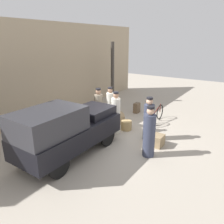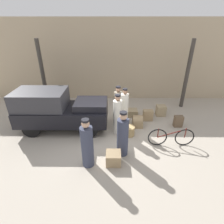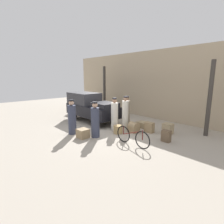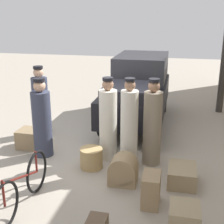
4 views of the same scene
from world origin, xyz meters
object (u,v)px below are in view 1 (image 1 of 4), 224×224
object	(u,v)px
truck	(66,129)
trunk_large_brown	(114,107)
wicker_basket	(126,125)
porter_lifting_near_truck	(116,114)
porter_with_bicycle	(149,121)
porter_carrying_trunk	(149,134)
suitcase_black_upright	(97,117)
trunk_wicker_pale	(137,108)
suitcase_small_leather	(115,112)
conductor_in_dark_uniform	(99,110)
porter_standing_middle	(110,109)
trunk_barrel_dark	(118,118)
bicycle	(156,115)
suitcase_tan_flat	(156,140)

from	to	relation	value
truck	trunk_large_brown	bearing A→B (deg)	15.07
wicker_basket	porter_lifting_near_truck	distance (m)	0.80
porter_with_bicycle	porter_carrying_trunk	size ratio (longest dim) A/B	0.98
porter_lifting_near_truck	suitcase_black_upright	size ratio (longest dim) A/B	2.63
wicker_basket	trunk_large_brown	size ratio (longest dim) A/B	0.85
trunk_wicker_pale	truck	bearing A→B (deg)	-177.72
truck	porter_lifting_near_truck	distance (m)	2.54
suitcase_small_leather	trunk_large_brown	distance (m)	0.90
porter_lifting_near_truck	truck	bearing A→B (deg)	173.77
truck	conductor_in_dark_uniform	size ratio (longest dim) A/B	2.15
porter_standing_middle	trunk_large_brown	bearing A→B (deg)	29.03
wicker_basket	porter_with_bicycle	size ratio (longest dim) A/B	0.27
truck	suitcase_black_upright	world-z (taller)	truck
trunk_wicker_pale	trunk_barrel_dark	bearing A→B (deg)	179.79
wicker_basket	trunk_large_brown	world-z (taller)	trunk_large_brown
porter_carrying_trunk	trunk_large_brown	bearing A→B (deg)	47.38
bicycle	trunk_large_brown	distance (m)	2.46
trunk_wicker_pale	porter_carrying_trunk	bearing A→B (deg)	-147.03
porter_standing_middle	wicker_basket	bearing A→B (deg)	-75.79
porter_with_bicycle	suitcase_black_upright	world-z (taller)	porter_with_bicycle
porter_lifting_near_truck	suitcase_small_leather	distance (m)	1.89
truck	suitcase_tan_flat	world-z (taller)	truck
wicker_basket	suitcase_tan_flat	bearing A→B (deg)	-111.60
porter_standing_middle	suitcase_black_upright	bearing A→B (deg)	68.61
conductor_in_dark_uniform	wicker_basket	bearing A→B (deg)	-68.29
porter_with_bicycle	suitcase_small_leather	bearing A→B (deg)	61.28
conductor_in_dark_uniform	trunk_large_brown	distance (m)	2.35
bicycle	porter_standing_middle	bearing A→B (deg)	140.80
porter_carrying_trunk	suitcase_small_leather	xyz separation A→B (m)	(2.47, 2.99, -0.52)
suitcase_small_leather	trunk_large_brown	bearing A→B (deg)	34.33
porter_carrying_trunk	suitcase_tan_flat	size ratio (longest dim) A/B	3.50
suitcase_black_upright	suitcase_small_leather	bearing A→B (deg)	-32.19
porter_with_bicycle	suitcase_tan_flat	world-z (taller)	porter_with_bicycle
suitcase_black_upright	trunk_barrel_dark	xyz separation A→B (m)	(0.21, -1.03, 0.07)
porter_lifting_near_truck	suitcase_tan_flat	size ratio (longest dim) A/B	3.52
truck	bicycle	size ratio (longest dim) A/B	2.17
conductor_in_dark_uniform	suitcase_small_leather	distance (m)	1.55
bicycle	wicker_basket	xyz separation A→B (m)	(-1.52, 0.67, -0.17)
porter_carrying_trunk	suitcase_small_leather	distance (m)	3.91
trunk_barrel_dark	trunk_large_brown	size ratio (longest dim) A/B	1.00
wicker_basket	porter_standing_middle	size ratio (longest dim) A/B	0.25
bicycle	conductor_in_dark_uniform	distance (m)	2.71
trunk_barrel_dark	trunk_wicker_pale	bearing A→B (deg)	-0.21
suitcase_black_upright	suitcase_tan_flat	distance (m)	3.52
conductor_in_dark_uniform	porter_carrying_trunk	distance (m)	3.03
porter_lifting_near_truck	suitcase_small_leather	size ratio (longest dim) A/B	3.29
conductor_in_dark_uniform	trunk_large_brown	bearing A→B (deg)	16.42
conductor_in_dark_uniform	porter_lifting_near_truck	xyz separation A→B (m)	(-0.04, -0.91, -0.01)
bicycle	trunk_wicker_pale	bearing A→B (deg)	61.57
suitcase_tan_flat	wicker_basket	bearing A→B (deg)	68.40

